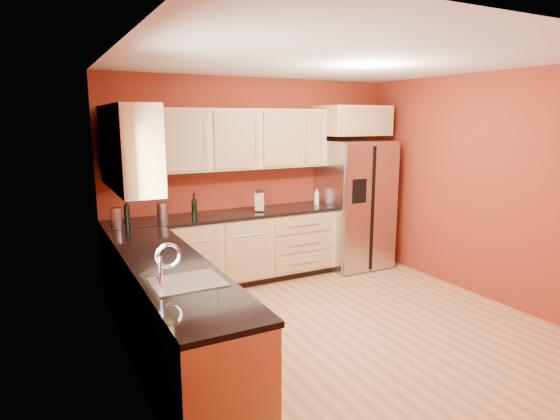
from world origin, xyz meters
name	(u,v)px	position (x,y,z in m)	size (l,w,h in m)	color
floor	(339,327)	(0.00, 0.00, 0.00)	(4.00, 4.00, 0.00)	#A46E3F
ceiling	(346,60)	(0.00, 0.00, 2.60)	(4.00, 4.00, 0.00)	silver
wall_back	(255,178)	(0.00, 2.00, 1.30)	(4.00, 0.04, 2.60)	maroon
wall_front	(539,253)	(0.00, -2.00, 1.30)	(4.00, 0.04, 2.60)	maroon
wall_left	(127,222)	(-2.00, 0.00, 1.30)	(0.04, 4.00, 2.60)	maroon
wall_right	(485,187)	(2.00, 0.00, 1.30)	(0.04, 4.00, 2.60)	maroon
base_cabinets_back	(226,251)	(-0.55, 1.70, 0.44)	(2.90, 0.60, 0.88)	tan
base_cabinets_left	(171,319)	(-1.70, 0.00, 0.44)	(0.60, 2.80, 0.88)	tan
countertop_back	(226,215)	(-0.55, 1.69, 0.90)	(2.90, 0.62, 0.04)	black
countertop_left	(170,266)	(-1.69, 0.00, 0.90)	(0.62, 2.80, 0.04)	black
upper_cabinets_back	(242,139)	(-0.25, 1.83, 1.83)	(2.30, 0.33, 0.75)	tan
upper_cabinets_left	(128,147)	(-1.83, 0.72, 1.83)	(0.33, 1.35, 0.75)	tan
corner_upper_cabinet	(128,142)	(-1.67, 1.67, 1.83)	(0.62, 0.33, 0.75)	tan
over_fridge_cabinet	(353,121)	(1.35, 1.70, 2.05)	(0.92, 0.60, 0.40)	tan
refrigerator	(354,204)	(1.35, 1.62, 0.89)	(0.90, 0.75, 1.78)	#B1B1B6
window	(141,200)	(-1.98, -0.50, 1.55)	(0.03, 0.90, 1.00)	white
sink_faucet	(187,263)	(-1.69, -0.50, 1.07)	(0.50, 0.42, 0.30)	silver
canister_left	(162,211)	(-1.33, 1.70, 1.02)	(0.12, 0.12, 0.20)	#B1B1B6
canister_right	(116,217)	(-1.85, 1.66, 1.02)	(0.12, 0.12, 0.20)	#B1B1B6
wine_bottle_a	(127,210)	(-1.72, 1.74, 1.06)	(0.06, 0.06, 0.29)	black
wine_bottle_b	(194,205)	(-0.95, 1.69, 1.07)	(0.07, 0.07, 0.29)	black
knife_block	(259,202)	(-0.11, 1.66, 1.03)	(0.11, 0.10, 0.23)	tan
soap_dispenser	(317,197)	(0.80, 1.74, 1.02)	(0.07, 0.07, 0.21)	white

